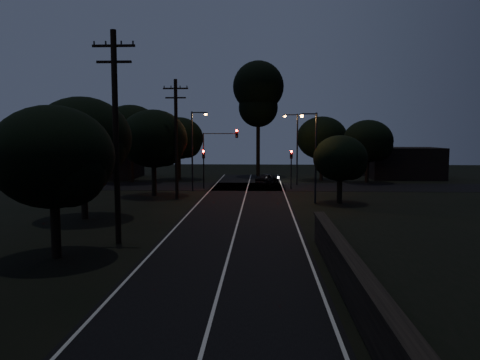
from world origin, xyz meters
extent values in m
cube|color=black|center=(0.00, 22.00, 0.01)|extent=(8.00, 70.00, 0.02)
cube|color=black|center=(0.00, 42.00, 0.01)|extent=(60.00, 8.00, 0.02)
cube|color=beige|center=(0.00, 22.00, 0.03)|extent=(0.12, 70.00, 0.01)
cube|color=beige|center=(-3.75, 22.00, 0.03)|extent=(0.12, 70.00, 0.01)
cube|color=beige|center=(3.75, 22.00, 0.03)|extent=(0.12, 70.00, 0.01)
cube|color=black|center=(4.60, 3.00, 0.75)|extent=(0.40, 26.00, 1.50)
cube|color=black|center=(4.60, 3.00, 1.55)|extent=(0.55, 26.00, 0.10)
cylinder|color=black|center=(-6.00, 15.00, 5.50)|extent=(0.30, 0.30, 11.00)
cube|color=black|center=(-6.00, 15.00, 10.20)|extent=(2.20, 0.12, 0.12)
cube|color=black|center=(-6.00, 15.00, 9.40)|extent=(1.80, 0.12, 0.12)
cylinder|color=black|center=(-6.00, 32.00, 5.25)|extent=(0.30, 0.30, 10.50)
cube|color=black|center=(-6.00, 32.00, 9.70)|extent=(2.20, 0.12, 0.12)
cube|color=black|center=(-6.00, 32.00, 8.90)|extent=(1.80, 0.12, 0.12)
cylinder|color=black|center=(-8.00, 12.00, 1.31)|extent=(0.44, 0.44, 2.62)
ellipsoid|color=black|center=(-8.00, 12.00, 4.70)|extent=(5.56, 5.56, 4.72)
sphere|color=black|center=(-7.03, 11.44, 4.14)|extent=(3.33, 3.33, 3.33)
cylinder|color=black|center=(-10.50, 22.00, 1.51)|extent=(0.44, 0.44, 3.02)
ellipsoid|color=black|center=(-10.50, 22.00, 5.46)|extent=(6.52, 6.52, 5.54)
sphere|color=black|center=(-9.36, 21.35, 4.81)|extent=(3.91, 3.91, 3.91)
cylinder|color=black|center=(-8.50, 34.00, 1.48)|extent=(0.44, 0.44, 2.96)
ellipsoid|color=black|center=(-8.50, 34.00, 5.32)|extent=(6.31, 6.31, 5.36)
sphere|color=black|center=(-7.40, 33.37, 4.69)|extent=(3.78, 3.78, 3.78)
cylinder|color=black|center=(-9.00, 50.00, 1.45)|extent=(0.44, 0.44, 2.91)
ellipsoid|color=black|center=(-9.00, 50.00, 5.24)|extent=(6.23, 6.23, 5.29)
sphere|color=black|center=(-7.91, 49.38, 4.62)|extent=(3.74, 3.74, 3.74)
cylinder|color=black|center=(-14.00, 46.00, 1.71)|extent=(0.44, 0.44, 3.42)
ellipsoid|color=black|center=(-14.00, 46.00, 6.13)|extent=(7.21, 7.21, 6.13)
sphere|color=black|center=(-12.74, 45.28, 5.41)|extent=(4.32, 4.32, 4.32)
cylinder|color=black|center=(9.00, 50.00, 1.46)|extent=(0.44, 0.44, 2.92)
ellipsoid|color=black|center=(9.00, 50.00, 5.27)|extent=(6.28, 6.28, 5.34)
sphere|color=black|center=(10.10, 49.37, 4.65)|extent=(3.77, 3.77, 3.77)
cylinder|color=black|center=(14.00, 47.00, 1.37)|extent=(0.44, 0.44, 2.74)
ellipsoid|color=black|center=(14.00, 47.00, 4.94)|extent=(5.85, 5.85, 4.97)
sphere|color=black|center=(15.02, 46.42, 4.35)|extent=(3.51, 3.51, 3.51)
cylinder|color=black|center=(8.00, 30.00, 1.05)|extent=(0.44, 0.44, 2.10)
ellipsoid|color=black|center=(8.00, 30.00, 3.77)|extent=(4.46, 4.46, 3.79)
sphere|color=black|center=(8.78, 29.55, 3.32)|extent=(2.67, 2.67, 2.67)
cylinder|color=black|center=(1.00, 55.00, 4.28)|extent=(0.50, 0.50, 8.56)
sphere|color=black|center=(1.00, 55.00, 12.14)|extent=(6.85, 6.85, 6.85)
sphere|color=black|center=(1.00, 55.00, 9.34)|extent=(5.29, 5.29, 5.29)
cube|color=black|center=(-20.00, 52.00, 2.20)|extent=(10.00, 8.00, 4.40)
cube|color=black|center=(20.00, 53.00, 2.00)|extent=(9.00, 7.00, 4.00)
cylinder|color=black|center=(-4.60, 40.00, 1.60)|extent=(0.12, 0.12, 3.20)
cube|color=black|center=(-4.60, 40.00, 3.65)|extent=(0.28, 0.22, 0.90)
sphere|color=#FF0705|center=(-4.60, 39.87, 3.95)|extent=(0.22, 0.22, 0.22)
cylinder|color=black|center=(4.60, 40.00, 1.60)|extent=(0.12, 0.12, 3.20)
cube|color=black|center=(4.60, 40.00, 3.65)|extent=(0.28, 0.22, 0.90)
sphere|color=#FF0705|center=(4.60, 39.87, 3.95)|extent=(0.22, 0.22, 0.22)
cylinder|color=black|center=(-4.60, 40.00, 2.50)|extent=(0.12, 0.12, 5.00)
cube|color=black|center=(-1.10, 40.00, 5.80)|extent=(0.28, 0.22, 0.90)
sphere|color=#FF0705|center=(-1.10, 39.87, 6.10)|extent=(0.22, 0.22, 0.22)
cube|color=black|center=(-2.85, 40.00, 5.80)|extent=(3.50, 0.08, 0.08)
cylinder|color=black|center=(-5.50, 38.00, 4.00)|extent=(0.16, 0.16, 8.00)
cube|color=black|center=(-4.80, 38.00, 7.90)|extent=(1.40, 0.10, 0.10)
cube|color=black|center=(-4.10, 38.00, 7.85)|extent=(0.35, 0.22, 0.12)
sphere|color=orange|center=(-4.10, 38.00, 7.75)|extent=(0.26, 0.26, 0.26)
cylinder|color=black|center=(5.50, 44.00, 4.00)|extent=(0.16, 0.16, 8.00)
cube|color=black|center=(4.80, 44.00, 7.90)|extent=(1.40, 0.10, 0.10)
cube|color=black|center=(4.10, 44.00, 7.85)|extent=(0.35, 0.22, 0.12)
sphere|color=orange|center=(4.10, 44.00, 7.75)|extent=(0.26, 0.26, 0.26)
cylinder|color=black|center=(6.00, 30.00, 3.75)|extent=(0.16, 0.16, 7.50)
cube|color=black|center=(5.40, 30.00, 7.40)|extent=(1.20, 0.10, 0.10)
cube|color=black|center=(4.80, 30.00, 7.35)|extent=(0.35, 0.22, 0.12)
sphere|color=orange|center=(4.80, 30.00, 7.25)|extent=(0.26, 0.26, 0.26)
imported|color=black|center=(2.14, 44.03, 0.68)|extent=(3.03, 4.31, 1.36)
camera|label=1|loc=(1.56, -8.91, 5.73)|focal=35.00mm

